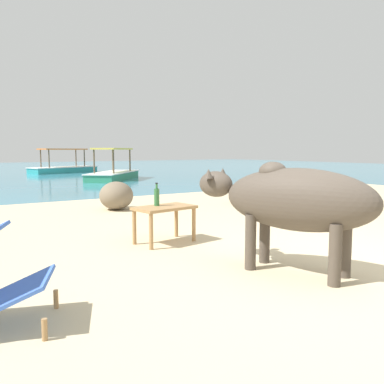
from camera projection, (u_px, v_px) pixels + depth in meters
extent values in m
cube|color=#CCB78E|center=(369.00, 268.00, 4.10)|extent=(18.00, 14.00, 0.04)
cube|color=teal|center=(15.00, 172.00, 22.53)|extent=(60.00, 36.00, 0.03)
cylinder|color=#4C4238|center=(251.00, 242.00, 3.95)|extent=(0.11, 0.11, 0.55)
cylinder|color=#4C4238|center=(265.00, 237.00, 4.19)|extent=(0.11, 0.11, 0.55)
cylinder|color=#4C4238|center=(335.00, 255.00, 3.46)|extent=(0.11, 0.11, 0.55)
cylinder|color=#4C4238|center=(345.00, 248.00, 3.70)|extent=(0.11, 0.11, 0.55)
ellipsoid|color=#4C4238|center=(298.00, 200.00, 3.78)|extent=(1.05, 1.60, 0.60)
ellipsoid|color=#4C4238|center=(216.00, 184.00, 4.32)|extent=(0.37, 0.46, 0.28)
cone|color=#4C4238|center=(209.00, 174.00, 4.20)|extent=(0.13, 0.13, 0.10)
cone|color=#4C4238|center=(223.00, 172.00, 4.42)|extent=(0.13, 0.13, 0.10)
ellipsoid|color=#4C4238|center=(273.00, 172.00, 3.91)|extent=(0.32, 0.35, 0.20)
cube|color=#A37A4C|center=(164.00, 208.00, 5.07)|extent=(0.82, 0.55, 0.04)
cylinder|color=#A37A4C|center=(176.00, 221.00, 5.45)|extent=(0.05, 0.05, 0.44)
cylinder|color=#A37A4C|center=(194.00, 225.00, 5.18)|extent=(0.05, 0.05, 0.44)
cylinder|color=#A37A4C|center=(134.00, 227.00, 5.00)|extent=(0.05, 0.05, 0.44)
cylinder|color=#A37A4C|center=(151.00, 232.00, 4.73)|extent=(0.05, 0.05, 0.44)
cylinder|color=#2D6B38|center=(157.00, 197.00, 5.10)|extent=(0.07, 0.07, 0.22)
cylinder|color=#2D6B38|center=(157.00, 186.00, 5.09)|extent=(0.03, 0.03, 0.06)
cylinder|color=black|center=(157.00, 183.00, 5.08)|extent=(0.03, 0.03, 0.02)
cylinder|color=#A37A4C|center=(56.00, 299.00, 2.99)|extent=(0.04, 0.04, 0.14)
cylinder|color=#A37A4C|center=(45.00, 330.00, 2.48)|extent=(0.04, 0.04, 0.14)
cube|color=#3D66C6|center=(18.00, 291.00, 2.68)|extent=(0.59, 0.64, 0.21)
cylinder|color=#A37A4C|center=(277.00, 211.00, 7.36)|extent=(0.04, 0.04, 0.14)
cylinder|color=#A37A4C|center=(302.00, 210.00, 7.49)|extent=(0.04, 0.04, 0.14)
cylinder|color=#A37A4C|center=(288.00, 208.00, 6.95)|extent=(0.04, 0.04, 0.34)
cylinder|color=#A37A4C|center=(315.00, 207.00, 7.08)|extent=(0.04, 0.04, 0.34)
cube|color=#3D66C6|center=(296.00, 202.00, 7.20)|extent=(0.63, 0.57, 0.21)
cube|color=#3D66C6|center=(305.00, 186.00, 6.87)|extent=(0.64, 0.60, 0.23)
ellipsoid|color=#756651|center=(116.00, 196.00, 7.94)|extent=(0.92, 0.96, 0.56)
ellipsoid|color=#6B5B4C|center=(253.00, 192.00, 8.71)|extent=(1.18, 1.27, 0.52)
ellipsoid|color=#6B5B4C|center=(310.00, 192.00, 9.71)|extent=(0.68, 0.70, 0.34)
cube|color=#338E66|center=(113.00, 176.00, 16.35)|extent=(3.17, 3.45, 0.28)
cube|color=white|center=(113.00, 172.00, 16.33)|extent=(3.26, 3.54, 0.04)
cylinder|color=brown|center=(113.00, 162.00, 15.17)|extent=(0.06, 0.06, 0.95)
cylinder|color=brown|center=(94.00, 162.00, 15.27)|extent=(0.06, 0.06, 0.95)
cylinder|color=brown|center=(130.00, 161.00, 17.30)|extent=(0.06, 0.06, 0.95)
cylinder|color=brown|center=(113.00, 161.00, 17.40)|extent=(0.06, 0.06, 0.95)
cube|color=#EFD14C|center=(113.00, 149.00, 16.23)|extent=(2.35, 2.52, 0.06)
cube|color=teal|center=(64.00, 170.00, 21.40)|extent=(3.76, 2.21, 0.28)
cube|color=white|center=(63.00, 167.00, 21.38)|extent=(3.85, 2.28, 0.04)
cylinder|color=brown|center=(76.00, 158.00, 22.41)|extent=(0.06, 0.06, 0.95)
cylinder|color=brown|center=(84.00, 158.00, 21.94)|extent=(0.06, 0.06, 0.95)
cylinder|color=brown|center=(41.00, 159.00, 20.73)|extent=(0.06, 0.06, 0.95)
cylinder|color=brown|center=(49.00, 159.00, 20.25)|extent=(0.06, 0.06, 0.95)
cube|color=orange|center=(63.00, 149.00, 21.28)|extent=(2.69, 1.70, 0.06)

